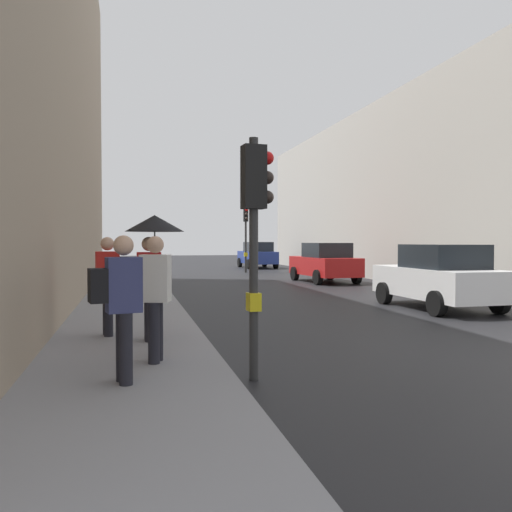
% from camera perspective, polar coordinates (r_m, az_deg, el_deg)
% --- Properties ---
extents(sidewalk_kerb, '(2.66, 40.00, 0.16)m').
position_cam_1_polar(sidewalk_kerb, '(13.52, -13.25, -5.99)').
color(sidewalk_kerb, gray).
rests_on(sidewalk_kerb, ground).
extents(building_facade_right, '(12.00, 33.76, 8.45)m').
position_cam_1_polar(building_facade_right, '(29.72, 22.64, 6.08)').
color(building_facade_right, '#B2ADA3').
rests_on(building_facade_right, ground).
extents(traffic_light_near_left, '(0.44, 0.27, 3.23)m').
position_cam_1_polar(traffic_light_near_left, '(7.17, -0.06, 4.51)').
color(traffic_light_near_left, '#2D2D2D').
rests_on(traffic_light_near_left, ground).
extents(traffic_light_far_median, '(0.24, 0.43, 3.90)m').
position_cam_1_polar(traffic_light_far_median, '(31.28, -1.08, 3.16)').
color(traffic_light_far_median, '#2D2D2D').
rests_on(traffic_light_far_median, ground).
extents(car_blue_van, '(2.13, 4.26, 1.76)m').
position_cam_1_polar(car_blue_van, '(36.56, 0.15, 0.11)').
color(car_blue_van, navy).
rests_on(car_blue_van, ground).
extents(car_red_sedan, '(2.23, 4.31, 1.76)m').
position_cam_1_polar(car_red_sedan, '(24.26, 7.29, -0.70)').
color(car_red_sedan, red).
rests_on(car_red_sedan, ground).
extents(car_white_compact, '(2.09, 4.24, 1.76)m').
position_cam_1_polar(car_white_compact, '(15.50, 18.79, -2.10)').
color(car_white_compact, silver).
rests_on(car_white_compact, ground).
extents(pedestrian_with_umbrella, '(1.00, 1.00, 2.14)m').
position_cam_1_polar(pedestrian_with_umbrella, '(9.32, -10.85, 1.45)').
color(pedestrian_with_umbrella, black).
rests_on(pedestrian_with_umbrella, sidewalk_kerb).
extents(pedestrian_with_black_backpack, '(0.65, 0.43, 1.77)m').
position_cam_1_polar(pedestrian_with_black_backpack, '(7.70, -10.91, -3.64)').
color(pedestrian_with_black_backpack, black).
rests_on(pedestrian_with_black_backpack, sidewalk_kerb).
extents(pedestrian_with_grey_backpack, '(0.64, 0.40, 1.77)m').
position_cam_1_polar(pedestrian_with_grey_backpack, '(6.63, -14.18, -4.51)').
color(pedestrian_with_grey_backpack, black).
rests_on(pedestrian_with_grey_backpack, sidewalk_kerb).
extents(pedestrian_in_red_jacket, '(0.43, 0.36, 1.77)m').
position_cam_1_polar(pedestrian_in_red_jacket, '(10.02, -15.42, -2.63)').
color(pedestrian_in_red_jacket, black).
rests_on(pedestrian_in_red_jacket, sidewalk_kerb).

